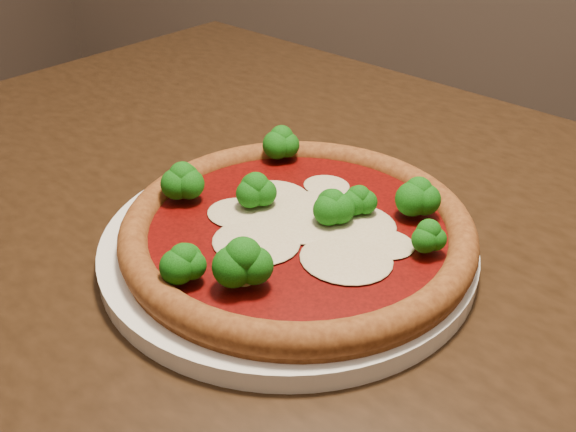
% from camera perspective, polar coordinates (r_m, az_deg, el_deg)
% --- Properties ---
extents(dining_table, '(1.49, 1.20, 0.75)m').
position_cam_1_polar(dining_table, '(0.68, 6.09, -8.32)').
color(dining_table, black).
rests_on(dining_table, floor).
extents(plate, '(0.34, 0.34, 0.02)m').
position_cam_1_polar(plate, '(0.59, 0.00, -2.56)').
color(plate, white).
rests_on(plate, dining_table).
extents(pizza, '(0.31, 0.31, 0.06)m').
position_cam_1_polar(pizza, '(0.57, 0.79, -0.86)').
color(pizza, brown).
rests_on(pizza, plate).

